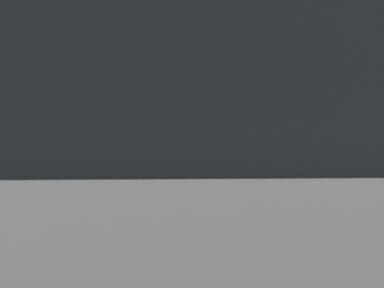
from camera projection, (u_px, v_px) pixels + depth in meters
parking_meter at (162, 191)px, 4.22m from camera, size 0.16×0.17×1.32m
pedestrian_at_meter at (281, 179)px, 4.57m from camera, size 0.62×0.49×1.72m
parked_hatchback_silver at (293, 254)px, 2.61m from camera, size 4.01×1.78×1.81m
background_railing at (52, 205)px, 6.63m from camera, size 24.06×0.06×1.06m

